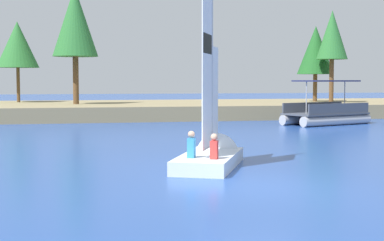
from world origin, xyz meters
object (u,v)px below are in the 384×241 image
(shoreline_tree_left, at_px, (17,45))
(shoreline_tree_midright, at_px, (332,36))
(shoreline_tree_midleft, at_px, (75,22))
(sailboat, at_px, (214,151))
(pontoon_boat, at_px, (326,113))
(shoreline_tree_centre, at_px, (316,50))

(shoreline_tree_left, relative_size, shoreline_tree_midright, 0.89)
(shoreline_tree_midleft, distance_m, sailboat, 25.22)
(pontoon_boat, bearing_deg, shoreline_tree_midleft, 125.62)
(pontoon_boat, bearing_deg, sailboat, -147.27)
(shoreline_tree_left, xyz_separation_m, shoreline_tree_centre, (22.88, -3.38, -0.36))
(shoreline_tree_midright, bearing_deg, pontoon_boat, -117.20)
(shoreline_tree_midleft, xyz_separation_m, pontoon_boat, (14.61, -9.52, -6.07))
(shoreline_tree_left, xyz_separation_m, shoreline_tree_midright, (23.25, -5.51, 0.64))
(shoreline_tree_midright, xyz_separation_m, pontoon_boat, (-4.34, -8.44, -5.34))
(shoreline_tree_midleft, relative_size, pontoon_boat, 1.41)
(shoreline_tree_left, height_order, shoreline_tree_midright, shoreline_tree_midright)
(shoreline_tree_left, bearing_deg, shoreline_tree_midleft, -45.92)
(sailboat, bearing_deg, shoreline_tree_centre, -5.71)
(shoreline_tree_left, bearing_deg, shoreline_tree_centre, -8.40)
(shoreline_tree_midright, bearing_deg, sailboat, -122.95)
(shoreline_tree_left, distance_m, shoreline_tree_midright, 23.90)
(shoreline_tree_midright, xyz_separation_m, sailboat, (-14.91, -23.00, -5.59))
(shoreline_tree_centre, xyz_separation_m, pontoon_boat, (-3.97, -10.58, -4.34))
(shoreline_tree_midright, relative_size, sailboat, 1.01)
(shoreline_tree_midleft, bearing_deg, sailboat, -80.47)
(shoreline_tree_midright, relative_size, pontoon_boat, 1.18)
(shoreline_tree_left, bearing_deg, pontoon_boat, -36.43)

